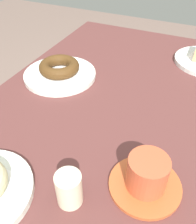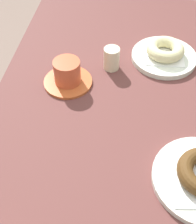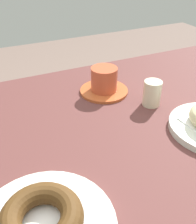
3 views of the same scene
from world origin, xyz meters
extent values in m
cube|color=brown|center=(0.00, 0.00, 0.76)|extent=(1.26, 0.68, 0.04)
cylinder|color=#5E2334|center=(0.53, 0.27, 0.37)|extent=(0.05, 0.05, 0.74)
torus|color=#4A2F14|center=(-0.16, -0.20, 0.81)|extent=(0.12, 0.12, 0.03)
cylinder|color=#BB542A|center=(0.11, 0.15, 0.78)|extent=(0.14, 0.14, 0.01)
cylinder|color=#C25031|center=(0.11, 0.15, 0.82)|extent=(0.07, 0.07, 0.07)
cylinder|color=black|center=(0.11, 0.15, 0.85)|extent=(0.07, 0.07, 0.00)
cylinder|color=beige|center=(0.19, 0.03, 0.81)|extent=(0.05, 0.05, 0.07)
camera|label=1|loc=(0.39, 0.18, 1.19)|focal=39.90mm
camera|label=2|loc=(-0.55, -0.03, 1.39)|focal=51.44mm
camera|label=3|loc=(-0.19, -0.44, 1.14)|focal=41.68mm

